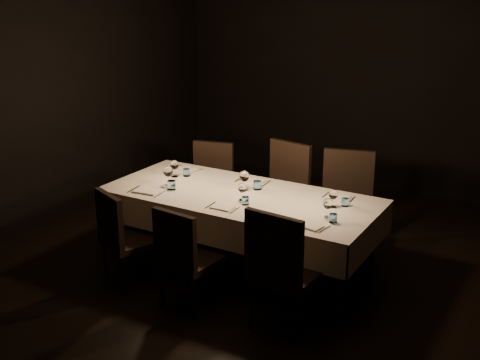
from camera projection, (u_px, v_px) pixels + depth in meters
The scene contains 14 objects.
room at pixel (240, 115), 5.26m from camera, with size 5.01×6.01×3.01m.
dining_table at pixel (240, 202), 5.51m from camera, with size 2.52×1.12×0.76m.
chair_near_left at pixel (121, 234), 5.29m from camera, with size 0.56×0.56×0.89m.
place_setting_near_left at pixel (162, 180), 5.63m from camera, with size 0.36×0.41×0.19m.
chair_near_center at pixel (184, 254), 4.90m from camera, with size 0.47×0.47×0.89m.
place_setting_near_center at pixel (237, 197), 5.24m from camera, with size 0.29×0.39×0.16m.
chair_near_right at pixel (282, 266), 4.56m from camera, with size 0.53×0.53×1.02m.
place_setting_near_right at pixel (324, 214), 4.85m from camera, with size 0.31×0.39×0.17m.
chair_far_left at pixel (210, 182), 6.59m from camera, with size 0.55×0.55×0.95m.
place_setting_far_left at pixel (181, 168), 6.04m from camera, with size 0.32×0.40×0.17m.
chair_far_center at pixel (282, 189), 6.24m from camera, with size 0.58×0.58×1.04m.
place_setting_far_center at pixel (250, 180), 5.65m from camera, with size 0.34×0.41×0.19m.
chair_far_right at pixel (346, 200), 5.91m from camera, with size 0.61×0.61×1.04m.
place_setting_far_right at pixel (338, 197), 5.23m from camera, with size 0.29×0.39×0.16m.
Camera 1 is at (2.61, -4.46, 2.61)m, focal length 45.00 mm.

